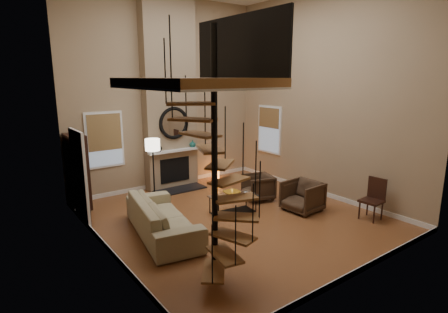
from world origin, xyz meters
TOP-DOWN VIEW (x-y plane):
  - ground at (0.00, 0.00)m, footprint 6.00×6.50m
  - back_wall at (0.00, 3.25)m, footprint 6.00×0.02m
  - front_wall at (0.00, -3.25)m, footprint 6.00×0.02m
  - left_wall at (-3.00, 0.00)m, footprint 0.02×6.50m
  - right_wall at (3.00, 0.00)m, footprint 0.02×6.50m
  - baseboard_back at (0.00, 3.24)m, footprint 6.00×0.02m
  - baseboard_front at (0.00, -3.24)m, footprint 6.00×0.02m
  - baseboard_left at (-2.99, 0.00)m, footprint 0.02×6.50m
  - baseboard_right at (2.99, 0.00)m, footprint 0.02×6.50m
  - chimney_breast at (0.00, 3.06)m, footprint 1.60×0.38m
  - hearth at (0.00, 2.57)m, footprint 1.50×0.60m
  - firebox at (0.00, 2.86)m, footprint 0.95×0.02m
  - mantel at (0.00, 2.78)m, footprint 1.70×0.18m
  - mirror_frame at (0.00, 2.84)m, footprint 0.94×0.10m
  - mirror_disc at (0.00, 2.85)m, footprint 0.80×0.01m
  - vase_left at (-0.55, 2.82)m, footprint 0.24×0.24m
  - vase_right at (0.60, 2.82)m, footprint 0.20×0.20m
  - window_back at (-1.90, 3.22)m, footprint 1.02×0.06m
  - window_right at (2.97, 2.00)m, footprint 0.06×1.02m
  - entry_door at (-2.95, 1.80)m, footprint 0.10×1.05m
  - loft at (-2.04, -1.80)m, footprint 1.70×2.20m
  - spiral_stair at (-1.78, -1.79)m, footprint 1.47×1.47m
  - hutch at (-2.77, 2.80)m, footprint 0.39×0.83m
  - sofa at (-1.81, 0.14)m, footprint 1.43×2.69m
  - armchair_near at (1.35, 0.57)m, footprint 0.92×0.91m
  - armchair_far at (1.72, -0.65)m, footprint 0.90×0.88m
  - coffee_table at (0.13, 0.21)m, footprint 1.19×0.70m
  - bowl at (0.13, 0.26)m, footprint 0.39×0.39m
  - book at (0.48, 0.06)m, footprint 0.29×0.31m
  - floor_lamp at (-1.06, 2.07)m, footprint 0.38×0.38m
  - accent_lamp at (1.49, 2.82)m, footprint 0.15×0.15m
  - side_chair at (2.57, -1.98)m, footprint 0.48×0.48m

SIDE VIEW (x-z plane):
  - ground at x=0.00m, z-range -0.01..0.00m
  - hearth at x=0.00m, z-range 0.00..0.04m
  - baseboard_back at x=0.00m, z-range 0.00..0.12m
  - baseboard_front at x=0.00m, z-range 0.00..0.12m
  - baseboard_left at x=-2.99m, z-range 0.00..0.12m
  - baseboard_right at x=2.99m, z-range 0.00..0.12m
  - accent_lamp at x=1.49m, z-range -0.01..0.51m
  - coffee_table at x=0.13m, z-range 0.07..0.50m
  - armchair_near at x=1.35m, z-range 0.01..0.69m
  - armchair_far at x=1.72m, z-range -0.03..0.74m
  - sofa at x=-1.81m, z-range 0.02..0.77m
  - book at x=0.48m, z-range 0.45..0.48m
  - bowl at x=0.13m, z-range 0.45..0.55m
  - side_chair at x=2.57m, z-range 0.04..1.01m
  - firebox at x=0.00m, z-range 0.19..0.91m
  - hutch at x=-2.77m, z-range 0.02..1.88m
  - entry_door at x=-2.95m, z-range -0.03..2.13m
  - mantel at x=0.00m, z-range 1.12..1.18m
  - vase_right at x=0.60m, z-range 1.18..1.39m
  - vase_left at x=-0.55m, z-range 1.18..1.43m
  - floor_lamp at x=-1.06m, z-range 0.56..2.26m
  - window_back at x=-1.90m, z-range 0.86..2.38m
  - window_right at x=2.97m, z-range 0.87..2.39m
  - spiral_stair at x=-1.78m, z-range -0.25..3.81m
  - mirror_frame at x=0.00m, z-range 1.48..2.42m
  - mirror_disc at x=0.00m, z-range 1.55..2.35m
  - back_wall at x=0.00m, z-range 0.00..5.50m
  - front_wall at x=0.00m, z-range 0.00..5.50m
  - left_wall at x=-3.00m, z-range 0.00..5.50m
  - right_wall at x=3.00m, z-range 0.00..5.50m
  - chimney_breast at x=0.00m, z-range 0.00..5.50m
  - loft at x=-2.04m, z-range 2.69..3.78m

